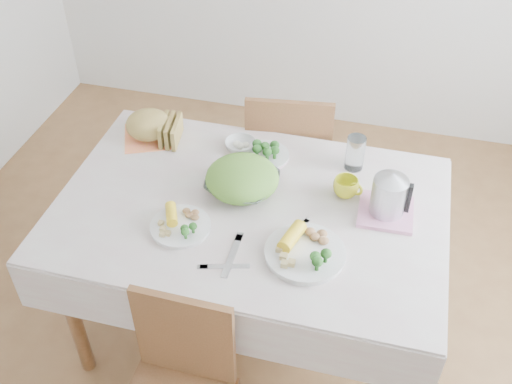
% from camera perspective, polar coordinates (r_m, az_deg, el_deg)
% --- Properties ---
extents(floor, '(3.60, 3.60, 0.00)m').
position_cam_1_polar(floor, '(2.89, -0.50, -12.53)').
color(floor, brown).
rests_on(floor, ground).
extents(dining_table, '(1.40, 0.90, 0.75)m').
position_cam_1_polar(dining_table, '(2.60, -0.54, -7.62)').
color(dining_table, brown).
rests_on(dining_table, floor).
extents(tablecloth, '(1.50, 1.00, 0.01)m').
position_cam_1_polar(tablecloth, '(2.32, -0.60, -1.42)').
color(tablecloth, beige).
rests_on(tablecloth, dining_table).
extents(chair_far, '(0.47, 0.47, 0.92)m').
position_cam_1_polar(chair_far, '(3.04, 3.22, 3.25)').
color(chair_far, brown).
rests_on(chair_far, floor).
extents(salad_bowl, '(0.32, 0.32, 0.07)m').
position_cam_1_polar(salad_bowl, '(2.36, -1.30, 0.74)').
color(salad_bowl, white).
rests_on(salad_bowl, tablecloth).
extents(dinner_plate_left, '(0.24, 0.24, 0.02)m').
position_cam_1_polar(dinner_plate_left, '(2.24, -7.20, -3.26)').
color(dinner_plate_left, white).
rests_on(dinner_plate_left, tablecloth).
extents(dinner_plate_right, '(0.40, 0.40, 0.02)m').
position_cam_1_polar(dinner_plate_right, '(2.13, 4.68, -5.84)').
color(dinner_plate_right, white).
rests_on(dinner_plate_right, tablecloth).
extents(broccoli_plate, '(0.22, 0.22, 0.02)m').
position_cam_1_polar(broccoli_plate, '(2.55, 0.86, 3.51)').
color(broccoli_plate, beige).
rests_on(broccoli_plate, tablecloth).
extents(napkin, '(0.30, 0.30, 0.00)m').
position_cam_1_polar(napkin, '(2.71, -10.02, 5.25)').
color(napkin, '#FF8A52').
rests_on(napkin, tablecloth).
extents(bread_loaf, '(0.26, 0.26, 0.12)m').
position_cam_1_polar(bread_loaf, '(2.68, -10.16, 6.21)').
color(bread_loaf, olive).
rests_on(bread_loaf, napkin).
extents(fruit_bowl, '(0.18, 0.18, 0.04)m').
position_cam_1_polar(fruit_bowl, '(2.59, -1.48, 4.46)').
color(fruit_bowl, white).
rests_on(fruit_bowl, tablecloth).
extents(yellow_mug, '(0.13, 0.13, 0.08)m').
position_cam_1_polar(yellow_mug, '(2.37, 8.55, 0.45)').
color(yellow_mug, yellow).
rests_on(yellow_mug, tablecloth).
extents(glass_tumbler, '(0.10, 0.10, 0.15)m').
position_cam_1_polar(glass_tumbler, '(2.49, 9.40, 3.53)').
color(glass_tumbler, white).
rests_on(glass_tumbler, tablecloth).
extents(pink_tray, '(0.21, 0.21, 0.02)m').
position_cam_1_polar(pink_tray, '(2.33, 12.24, -1.86)').
color(pink_tray, '#CD7DA1').
rests_on(pink_tray, tablecloth).
extents(electric_kettle, '(0.16, 0.16, 0.18)m').
position_cam_1_polar(electric_kettle, '(2.26, 12.64, 0.23)').
color(electric_kettle, '#B2B5BA').
rests_on(electric_kettle, pink_tray).
extents(fork_left, '(0.03, 0.21, 0.00)m').
position_cam_1_polar(fork_left, '(2.13, -2.29, -6.07)').
color(fork_left, silver).
rests_on(fork_left, tablecloth).
extents(fork_right, '(0.08, 0.16, 0.00)m').
position_cam_1_polar(fork_right, '(2.22, 3.82, -3.81)').
color(fork_right, silver).
rests_on(fork_right, tablecloth).
extents(knife, '(0.17, 0.07, 0.00)m').
position_cam_1_polar(knife, '(2.10, -2.99, -7.09)').
color(knife, silver).
rests_on(knife, tablecloth).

